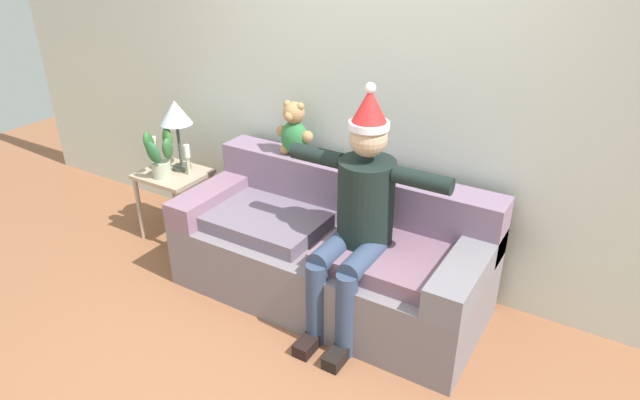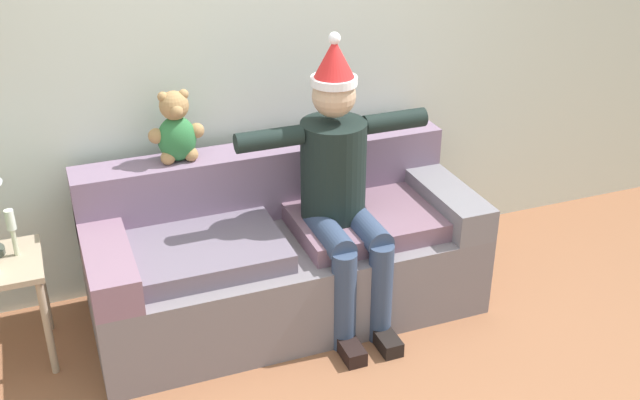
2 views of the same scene
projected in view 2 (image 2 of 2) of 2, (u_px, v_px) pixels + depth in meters
The scene contains 5 objects.
back_wall at pixel (247, 43), 4.13m from camera, with size 7.00×0.10×2.70m, color silver.
couch at pixel (282, 252), 4.15m from camera, with size 2.05×0.88×0.84m.
person_seated at pixel (340, 183), 3.90m from camera, with size 1.02×0.77×1.53m.
teddy_bear at pixel (176, 130), 3.92m from camera, with size 0.29×0.17×0.38m.
candle_short at pixel (11, 226), 3.63m from camera, with size 0.04×0.04×0.24m.
Camera 2 is at (-1.09, -2.38, 2.47)m, focal length 43.23 mm.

